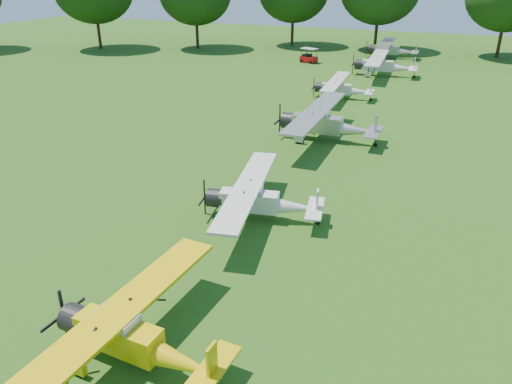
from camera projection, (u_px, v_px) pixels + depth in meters
ground at (226, 225)px, 24.48m from camera, size 160.00×160.00×0.00m
tree_belt at (303, 63)px, 20.05m from camera, size 137.36×130.27×14.52m
aircraft_2 at (130, 336)px, 15.56m from camera, size 6.21×9.90×1.95m
aircraft_3 at (258, 199)px, 24.60m from camera, size 6.13×9.70×1.90m
aircraft_4 at (325, 122)px, 35.50m from camera, size 7.45×11.83×2.34m
aircraft_5 at (341, 87)px, 46.64m from camera, size 5.72×9.10×1.79m
aircraft_6 at (383, 64)px, 55.83m from camera, size 7.18×11.43×2.25m
aircraft_7 at (390, 49)px, 66.14m from camera, size 6.88×10.94×2.16m
golf_cart at (308, 58)px, 63.62m from camera, size 2.38×1.89×1.78m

